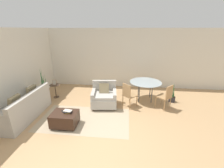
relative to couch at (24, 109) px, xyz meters
The scene contains 16 objects.
ground_plane 2.70m from the couch, 17.92° to the right, with size 20.00×20.00×0.00m, color tan.
wall_back 4.23m from the couch, 51.42° to the left, with size 12.00×0.06×2.75m.
wall_left 1.38m from the couch, 129.45° to the left, with size 0.06×12.00×2.75m.
area_rug 1.97m from the couch, ahead, with size 2.81×1.59×0.01m.
couch is the anchor object (origin of this frame).
armchair 2.66m from the couch, 24.27° to the left, with size 0.98×0.95×0.87m.
ottoman 1.50m from the couch, 10.73° to the right, with size 0.73×0.58×0.42m.
book_stack 1.60m from the couch, ahead, with size 0.25×0.18×0.07m.
tv_remote_primary 1.41m from the couch, ahead, with size 0.12×0.13×0.01m.
potted_plant 1.56m from the couch, 96.06° to the left, with size 0.35×0.35×1.30m.
side_table 1.60m from the couch, 78.97° to the left, with size 0.41×0.41×0.56m.
picture_frame 1.64m from the couch, 78.97° to the left, with size 0.17×0.07×0.21m.
dining_table 4.35m from the couch, 23.53° to the left, with size 1.23×1.23×0.76m.
dining_chair_near_left 3.49m from the couch, 17.90° to the left, with size 0.59×0.59×0.90m.
dining_chair_near_right 4.76m from the couch, 13.01° to the left, with size 0.59×0.59×0.90m.
potted_plant_small 5.30m from the couch, 18.38° to the left, with size 0.25×0.25×0.78m.
Camera 1 is at (0.69, -3.06, 2.70)m, focal length 24.00 mm.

